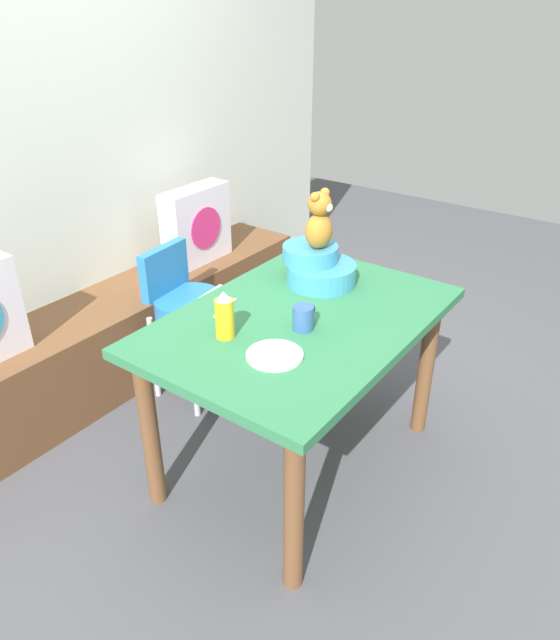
{
  "coord_description": "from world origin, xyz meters",
  "views": [
    {
      "loc": [
        -1.67,
        -1.12,
        1.83
      ],
      "look_at": [
        0.0,
        0.1,
        0.69
      ],
      "focal_mm": 32.88,
      "sensor_mm": 36.0,
      "label": 1
    }
  ],
  "objects": [
    {
      "name": "ground_plane",
      "position": [
        0.0,
        0.0,
        0.0
      ],
      "size": [
        8.0,
        8.0,
        0.0
      ],
      "primitive_type": "plane",
      "color": "#4C4C51"
    },
    {
      "name": "dinner_plate_near",
      "position": [
        -0.3,
        -0.09,
        0.75
      ],
      "size": [
        0.2,
        0.2,
        0.01
      ],
      "primitive_type": "cylinder",
      "color": "white",
      "rests_on": "dining_table"
    },
    {
      "name": "highchair",
      "position": [
        0.11,
        0.74,
        0.52
      ],
      "size": [
        0.35,
        0.47,
        0.79
      ],
      "color": "#2672B2",
      "rests_on": "ground_plane"
    },
    {
      "name": "table_fork",
      "position": [
        -0.12,
        0.28,
        0.74
      ],
      "size": [
        0.17,
        0.05,
        0.01
      ],
      "primitive_type": "cube",
      "rotation": [
        0.0,
        0.0,
        1.79
      ],
      "color": "silver",
      "rests_on": "dining_table"
    },
    {
      "name": "teddy_bear",
      "position": [
        0.3,
        0.12,
        1.02
      ],
      "size": [
        0.13,
        0.12,
        0.25
      ],
      "color": "#B07227",
      "rests_on": "infant_seat_teal"
    },
    {
      "name": "ketchup_bottle",
      "position": [
        -0.29,
        0.13,
        0.83
      ],
      "size": [
        0.07,
        0.07,
        0.18
      ],
      "color": "gold",
      "rests_on": "dining_table"
    },
    {
      "name": "infant_seat_teal",
      "position": [
        0.3,
        0.12,
        0.81
      ],
      "size": [
        0.3,
        0.33,
        0.16
      ],
      "color": "teal",
      "rests_on": "dining_table"
    },
    {
      "name": "window_bench",
      "position": [
        0.0,
        1.18,
        0.23
      ],
      "size": [
        2.6,
        0.44,
        0.46
      ],
      "primitive_type": "cube",
      "color": "brown",
      "rests_on": "ground_plane"
    },
    {
      "name": "coffee_mug",
      "position": [
        -0.08,
        -0.06,
        0.79
      ],
      "size": [
        0.12,
        0.08,
        0.09
      ],
      "color": "#335999",
      "rests_on": "dining_table"
    },
    {
      "name": "dining_table",
      "position": [
        0.0,
        0.0,
        0.63
      ],
      "size": [
        1.24,
        0.86,
        0.74
      ],
      "color": "#2D7247",
      "rests_on": "ground_plane"
    },
    {
      "name": "pillow_floral_right",
      "position": [
        0.64,
        1.16,
        0.68
      ],
      "size": [
        0.44,
        0.15,
        0.44
      ],
      "color": "silver",
      "rests_on": "window_bench"
    },
    {
      "name": "back_wall",
      "position": [
        0.0,
        1.45,
        1.3
      ],
      "size": [
        4.4,
        0.1,
        2.6
      ],
      "primitive_type": "cube",
      "color": "silver",
      "rests_on": "ground_plane"
    }
  ]
}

